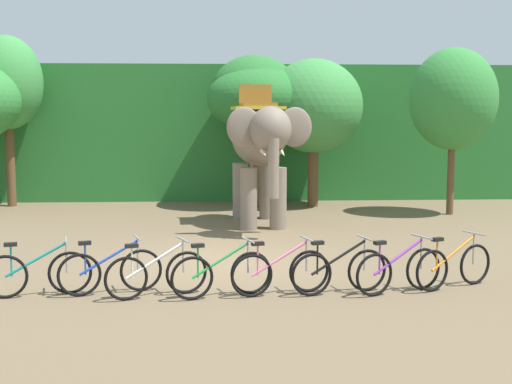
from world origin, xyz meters
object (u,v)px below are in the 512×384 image
at_px(tree_center_right, 453,99).
at_px(bike_green, 222,274).
at_px(tree_right, 314,106).
at_px(bike_white, 157,274).
at_px(bike_orange, 454,266).
at_px(tree_left, 7,84).
at_px(tree_center, 254,93).
at_px(bike_black, 339,271).
at_px(bike_pink, 281,272).
at_px(bike_purple, 399,270).
at_px(bike_teal, 38,273).
at_px(elephant, 260,143).
at_px(tree_center_left, 258,100).
at_px(bike_blue, 110,271).

height_order(tree_center_right, bike_green, tree_center_right).
bearing_deg(bike_green, tree_right, 74.59).
distance_m(bike_white, bike_orange, 4.99).
height_order(tree_left, tree_center, tree_left).
xyz_separation_m(tree_center, bike_black, (0.83, -11.05, -3.28)).
relative_size(tree_right, bike_pink, 2.85).
relative_size(bike_white, bike_black, 0.97).
bearing_deg(bike_purple, bike_black, 179.95).
distance_m(tree_right, bike_pink, 11.27).
relative_size(bike_teal, bike_green, 1.02).
bearing_deg(bike_white, bike_teal, 175.34).
bearing_deg(elephant, bike_teal, -120.44).
relative_size(bike_purple, bike_orange, 1.02).
bearing_deg(bike_teal, tree_right, 60.67).
height_order(tree_center_left, bike_black, tree_center_left).
distance_m(tree_left, bike_orange, 15.81).
height_order(bike_teal, bike_green, same).
bearing_deg(tree_center, bike_orange, -75.30).
bearing_deg(tree_center_right, bike_black, -119.21).
xyz_separation_m(tree_right, bike_teal, (-5.95, -10.59, -2.84)).
bearing_deg(bike_white, elephant, 73.35).
height_order(bike_purple, bike_orange, same).
bearing_deg(bike_black, bike_purple, -0.05).
distance_m(bike_blue, bike_pink, 2.79).
distance_m(bike_blue, bike_purple, 4.75).
relative_size(bike_blue, bike_white, 1.02).
xyz_separation_m(bike_teal, bike_green, (2.97, -0.21, 0.00)).
xyz_separation_m(bike_teal, bike_blue, (1.15, 0.09, 0.00)).
xyz_separation_m(tree_left, elephant, (7.84, -4.37, -1.75)).
bearing_deg(tree_left, bike_green, -59.25).
bearing_deg(bike_teal, elephant, 59.56).
height_order(tree_right, elephant, tree_right).
distance_m(tree_center, elephant, 4.36).
bearing_deg(tree_center_right, tree_right, 152.94).
bearing_deg(tree_right, bike_teal, -119.33).
xyz_separation_m(tree_center, bike_blue, (-2.93, -10.86, -3.28)).
relative_size(tree_left, tree_center_left, 1.22).
relative_size(tree_center, bike_teal, 2.90).
height_order(elephant, bike_black, elephant).
bearing_deg(tree_center, bike_black, -85.72).
xyz_separation_m(tree_left, bike_white, (5.75, -11.36, -3.56)).
distance_m(tree_center, bike_teal, 12.13).
bearing_deg(tree_right, tree_left, 176.41).
xyz_separation_m(bike_teal, bike_purple, (5.90, -0.11, 0.00)).
bearing_deg(tree_center, bike_blue, -105.09).
height_order(tree_center_left, elephant, tree_center_left).
distance_m(elephant, bike_orange, 7.51).
bearing_deg(bike_teal, tree_center_left, 68.54).
bearing_deg(bike_blue, bike_teal, -175.75).
bearing_deg(tree_center_left, tree_left, 175.71).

